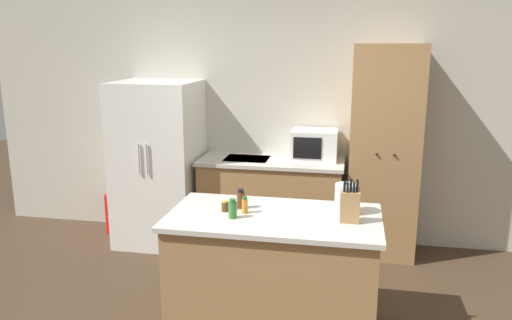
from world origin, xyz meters
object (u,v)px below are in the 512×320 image
object	(u,v)px
microwave	(314,145)
spice_bottle_short_red	(233,209)
pantry_cabinet	(384,153)
spice_bottle_tall_dark	(241,199)
spice_bottle_amber_oil	(225,206)
knife_block	(350,206)
fire_extinguisher	(112,213)
refrigerator	(159,163)
kettle	(346,199)
spice_bottle_green_herb	(245,205)

from	to	relation	value
microwave	spice_bottle_short_red	size ratio (longest dim) A/B	3.31
pantry_cabinet	spice_bottle_tall_dark	world-z (taller)	pantry_cabinet
microwave	spice_bottle_amber_oil	size ratio (longest dim) A/B	5.56
knife_block	spice_bottle_tall_dark	distance (m)	0.79
knife_block	fire_extinguisher	bearing A→B (deg)	148.11
refrigerator	spice_bottle_amber_oil	distance (m)	1.81
kettle	refrigerator	bearing A→B (deg)	145.55
knife_block	kettle	bearing A→B (deg)	98.50
spice_bottle_green_herb	spice_bottle_short_red	bearing A→B (deg)	-117.50
spice_bottle_amber_oil	spice_bottle_short_red	bearing A→B (deg)	-55.87
spice_bottle_tall_dark	spice_bottle_short_red	bearing A→B (deg)	-92.37
spice_bottle_green_herb	kettle	bearing A→B (deg)	10.95
refrigerator	spice_bottle_tall_dark	xyz separation A→B (m)	(1.18, -1.36, 0.11)
spice_bottle_green_herb	fire_extinguisher	size ratio (longest dim) A/B	0.24
fire_extinguisher	kettle	bearing A→B (deg)	-29.06
spice_bottle_short_red	fire_extinguisher	world-z (taller)	spice_bottle_short_red
spice_bottle_short_red	spice_bottle_green_herb	size ratio (longest dim) A/B	1.12
knife_block	kettle	size ratio (longest dim) A/B	1.28
pantry_cabinet	kettle	distance (m)	1.47
spice_bottle_amber_oil	refrigerator	bearing A→B (deg)	126.84
refrigerator	pantry_cabinet	distance (m)	2.26
refrigerator	kettle	distance (m)	2.34
refrigerator	pantry_cabinet	bearing A→B (deg)	2.88
spice_bottle_amber_oil	knife_block	bearing A→B (deg)	-4.13
kettle	spice_bottle_tall_dark	bearing A→B (deg)	-177.14
knife_block	spice_bottle_tall_dark	world-z (taller)	knife_block
fire_extinguisher	microwave	bearing A→B (deg)	2.11
refrigerator	microwave	xyz separation A→B (m)	(1.58, 0.17, 0.22)
spice_bottle_short_red	spice_bottle_green_herb	world-z (taller)	spice_bottle_short_red
spice_bottle_tall_dark	microwave	bearing A→B (deg)	75.17
spice_bottle_tall_dark	spice_bottle_green_herb	distance (m)	0.11
spice_bottle_short_red	spice_bottle_green_herb	bearing A→B (deg)	62.50
microwave	spice_bottle_tall_dark	xyz separation A→B (m)	(-0.41, -1.53, -0.11)
spice_bottle_tall_dark	spice_bottle_amber_oil	size ratio (longest dim) A/B	1.77
pantry_cabinet	fire_extinguisher	size ratio (longest dim) A/B	3.99
refrigerator	spice_bottle_tall_dark	world-z (taller)	refrigerator
pantry_cabinet	spice_bottle_tall_dark	size ratio (longest dim) A/B	14.23
pantry_cabinet	fire_extinguisher	xyz separation A→B (m)	(-2.87, -0.02, -0.80)
pantry_cabinet	refrigerator	bearing A→B (deg)	-177.12
refrigerator	spice_bottle_amber_oil	size ratio (longest dim) A/B	20.61
kettle	fire_extinguisher	world-z (taller)	kettle
spice_bottle_amber_oil	kettle	world-z (taller)	kettle
refrigerator	knife_block	bearing A→B (deg)	-37.66
refrigerator	spice_bottle_green_herb	bearing A→B (deg)	-49.86
kettle	microwave	bearing A→B (deg)	102.95
spice_bottle_amber_oil	kettle	xyz separation A→B (m)	(0.84, 0.12, 0.07)
microwave	spice_bottle_short_red	bearing A→B (deg)	-103.36
knife_block	spice_bottle_short_red	distance (m)	0.79
microwave	knife_block	distance (m)	1.72
spice_bottle_short_red	fire_extinguisher	size ratio (longest dim) A/B	0.27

